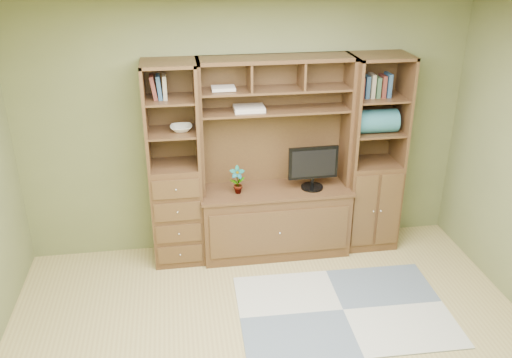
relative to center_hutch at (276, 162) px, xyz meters
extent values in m
cube|color=white|center=(-0.27, -1.73, 1.58)|extent=(4.60, 4.10, 0.04)
cube|color=olive|center=(-0.27, 0.27, 0.28)|extent=(4.50, 0.04, 2.60)
cube|color=#492E19|center=(0.00, 0.00, 0.00)|extent=(1.54, 0.53, 2.05)
cube|color=#492E19|center=(-1.00, 0.04, 0.00)|extent=(0.50, 0.45, 2.05)
cube|color=#492E19|center=(1.02, 0.04, 0.00)|extent=(0.55, 0.45, 2.05)
cube|color=gray|center=(0.42, -1.09, -1.02)|extent=(1.90, 1.29, 0.01)
cube|color=black|center=(0.37, -0.03, 0.01)|extent=(0.51, 0.24, 0.62)
imported|color=#985E33|center=(-0.39, -0.03, -0.15)|extent=(0.15, 0.10, 0.29)
cube|color=beige|center=(-0.26, 0.09, 0.54)|extent=(0.29, 0.21, 0.05)
imported|color=white|center=(-0.91, 0.04, 0.39)|extent=(0.21, 0.21, 0.05)
cube|color=#28606A|center=(1.00, -0.01, 0.38)|extent=(0.40, 0.23, 0.23)
cube|color=brown|center=(1.08, 0.12, 0.36)|extent=(0.35, 0.19, 0.19)
camera|label=1|loc=(-0.96, -4.88, 2.06)|focal=38.00mm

